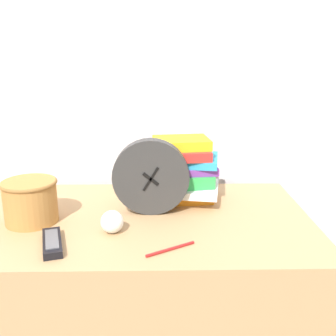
# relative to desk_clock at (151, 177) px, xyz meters

# --- Properties ---
(wall_back) EXTENTS (6.00, 0.04, 2.40)m
(wall_back) POSITION_rel_desk_clock_xyz_m (-0.04, 0.36, 0.30)
(wall_back) COLOR silver
(wall_back) RESTS_ON ground_plane
(desk) EXTENTS (1.08, 0.64, 0.78)m
(desk) POSITION_rel_desk_clock_xyz_m (-0.04, -0.03, -0.51)
(desk) COLOR tan
(desk) RESTS_ON ground_plane
(desk_clock) EXTENTS (0.24, 0.05, 0.24)m
(desk_clock) POSITION_rel_desk_clock_xyz_m (0.00, 0.00, 0.00)
(desk_clock) COLOR #333333
(desk_clock) RESTS_ON desk
(book_stack) EXTENTS (0.27, 0.23, 0.22)m
(book_stack) POSITION_rel_desk_clock_xyz_m (0.10, 0.11, -0.02)
(book_stack) COLOR orange
(book_stack) RESTS_ON desk
(basket) EXTENTS (0.17, 0.17, 0.13)m
(basket) POSITION_rel_desk_clock_xyz_m (-0.36, -0.06, -0.05)
(basket) COLOR #B27A3D
(basket) RESTS_ON desk
(tv_remote) EXTENTS (0.09, 0.16, 0.02)m
(tv_remote) POSITION_rel_desk_clock_xyz_m (-0.26, -0.22, -0.11)
(tv_remote) COLOR black
(tv_remote) RESTS_ON desk
(crumpled_paper_ball) EXTENTS (0.07, 0.07, 0.07)m
(crumpled_paper_ball) POSITION_rel_desk_clock_xyz_m (-0.11, -0.14, -0.09)
(crumpled_paper_ball) COLOR white
(crumpled_paper_ball) RESTS_ON desk
(pen) EXTENTS (0.13, 0.08, 0.01)m
(pen) POSITION_rel_desk_clock_xyz_m (0.06, -0.25, -0.12)
(pen) COLOR #B21E1E
(pen) RESTS_ON desk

